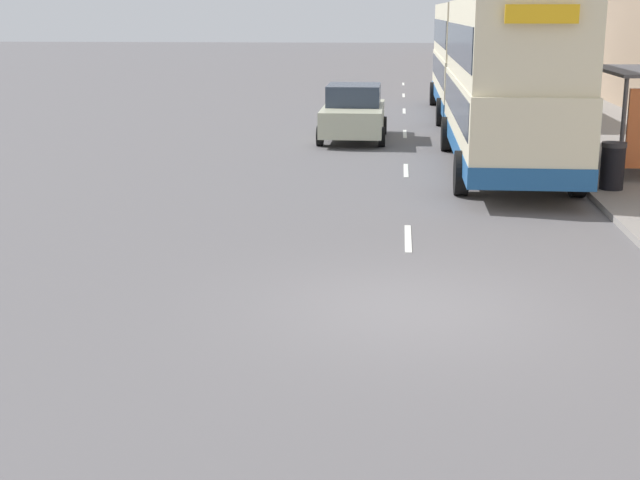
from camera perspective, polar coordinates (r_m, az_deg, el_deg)
The scene contains 12 objects.
ground_plane at distance 12.43m, azimuth 5.80°, elevation -4.39°, with size 220.00×220.00×0.00m, color #5B595B.
pavement at distance 50.87m, azimuth 12.80°, elevation 9.62°, with size 5.00×93.00×0.14m.
lane_mark_0 at distance 16.22m, azimuth 5.66°, elevation 0.11°, with size 0.12×2.00×0.01m.
lane_mark_1 at distance 23.22m, azimuth 5.52°, elevation 4.45°, with size 0.12×2.00×0.01m.
lane_mark_2 at distance 30.30m, azimuth 5.45°, elevation 6.78°, with size 0.12×2.00×0.01m.
lane_mark_3 at distance 37.42m, azimuth 5.41°, elevation 8.22°, with size 0.12×2.00×0.01m.
lane_mark_4 at distance 44.54m, azimuth 5.38°, elevation 9.20°, with size 0.12×2.00×0.01m.
lane_mark_5 at distance 51.68m, azimuth 5.35°, elevation 9.91°, with size 0.12×2.00×0.01m.
double_decker_bus_near at distance 23.18m, azimuth 11.88°, elevation 9.88°, with size 2.85×10.21×4.30m.
double_decker_bus_ahead at distance 36.10m, azimuth 9.64°, elevation 11.49°, with size 2.85×11.36×4.30m.
car_0 at distance 28.75m, azimuth 2.16°, elevation 8.14°, with size 2.09×4.54×1.74m.
litter_bin at distance 20.90m, azimuth 18.22°, elevation 4.54°, with size 0.55×0.55×1.05m.
Camera 1 is at (-0.22, -11.77, 3.99)m, focal length 50.00 mm.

